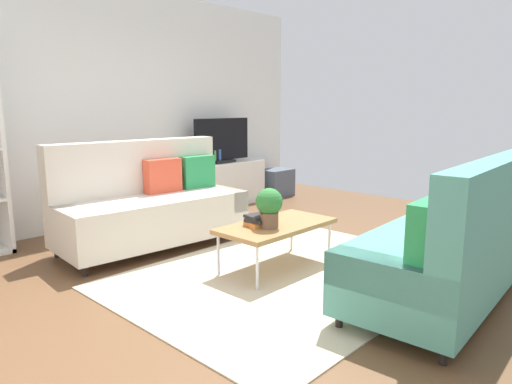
{
  "coord_description": "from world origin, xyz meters",
  "views": [
    {
      "loc": [
        -3.0,
        -2.54,
        1.46
      ],
      "look_at": [
        0.16,
        0.45,
        0.65
      ],
      "focal_mm": 32.59,
      "sensor_mm": 36.0,
      "label": 1
    }
  ],
  "objects": [
    {
      "name": "ground_plane",
      "position": [
        0.0,
        0.0,
        0.0
      ],
      "size": [
        7.68,
        7.68,
        0.0
      ],
      "primitive_type": "plane",
      "color": "brown"
    },
    {
      "name": "wall_far",
      "position": [
        0.0,
        2.8,
        1.45
      ],
      "size": [
        6.4,
        0.12,
        2.9
      ],
      "primitive_type": "cube",
      "color": "white",
      "rests_on": "ground_plane"
    },
    {
      "name": "area_rug",
      "position": [
        0.01,
        -0.1,
        0.01
      ],
      "size": [
        2.9,
        2.2,
        0.01
      ],
      "primitive_type": "cube",
      "color": "beige",
      "rests_on": "ground_plane"
    },
    {
      "name": "couch_beige",
      "position": [
        -0.32,
        1.52,
        0.45
      ],
      "size": [
        1.96,
        0.99,
        1.1
      ],
      "rotation": [
        0.0,
        0.0,
        3.06
      ],
      "color": "beige",
      "rests_on": "ground_plane"
    },
    {
      "name": "couch_green",
      "position": [
        0.35,
        -1.33,
        0.45
      ],
      "size": [
        1.95,
        0.95,
        1.1
      ],
      "rotation": [
        0.0,
        0.0,
        0.06
      ],
      "color": "teal",
      "rests_on": "ground_plane"
    },
    {
      "name": "coffee_table",
      "position": [
        0.06,
        0.1,
        0.39
      ],
      "size": [
        1.1,
        0.56,
        0.42
      ],
      "color": "#9E7042",
      "rests_on": "ground_plane"
    },
    {
      "name": "tv_console",
      "position": [
        1.55,
        2.46,
        0.32
      ],
      "size": [
        1.4,
        0.44,
        0.64
      ],
      "primitive_type": "cube",
      "color": "silver",
      "rests_on": "ground_plane"
    },
    {
      "name": "tv",
      "position": [
        1.55,
        2.44,
        0.95
      ],
      "size": [
        1.0,
        0.2,
        0.64
      ],
      "color": "black",
      "rests_on": "tv_console"
    },
    {
      "name": "storage_trunk",
      "position": [
        2.65,
        2.36,
        0.22
      ],
      "size": [
        0.52,
        0.4,
        0.44
      ],
      "primitive_type": "cube",
      "color": "#4C5666",
      "rests_on": "ground_plane"
    },
    {
      "name": "potted_plant",
      "position": [
        -0.09,
        0.06,
        0.61
      ],
      "size": [
        0.23,
        0.23,
        0.35
      ],
      "color": "brown",
      "rests_on": "coffee_table"
    },
    {
      "name": "table_book_0",
      "position": [
        -0.09,
        0.16,
        0.44
      ],
      "size": [
        0.27,
        0.22,
        0.04
      ],
      "primitive_type": "cube",
      "rotation": [
        0.0,
        0.0,
        -0.19
      ],
      "color": "orange",
      "rests_on": "coffee_table"
    },
    {
      "name": "table_book_1",
      "position": [
        -0.09,
        0.16,
        0.48
      ],
      "size": [
        0.26,
        0.2,
        0.03
      ],
      "primitive_type": "cube",
      "rotation": [
        0.0,
        0.0,
        0.11
      ],
      "color": "#262626",
      "rests_on": "table_book_0"
    },
    {
      "name": "table_book_2",
      "position": [
        -0.09,
        0.16,
        0.51
      ],
      "size": [
        0.27,
        0.22,
        0.03
      ],
      "primitive_type": "cube",
      "rotation": [
        0.0,
        0.0,
        -0.17
      ],
      "color": "#262626",
      "rests_on": "table_book_1"
    },
    {
      "name": "vase_0",
      "position": [
        0.97,
        2.51,
        0.72
      ],
      "size": [
        0.08,
        0.08,
        0.16
      ],
      "primitive_type": "cylinder",
      "color": "silver",
      "rests_on": "tv_console"
    },
    {
      "name": "vase_1",
      "position": [
        1.12,
        2.51,
        0.73
      ],
      "size": [
        0.11,
        0.11,
        0.18
      ],
      "primitive_type": "cylinder",
      "color": "#4C72B2",
      "rests_on": "tv_console"
    },
    {
      "name": "bottle_0",
      "position": [
        1.29,
        2.42,
        0.75
      ],
      "size": [
        0.05,
        0.05,
        0.22
      ],
      "primitive_type": "cylinder",
      "color": "red",
      "rests_on": "tv_console"
    },
    {
      "name": "bottle_1",
      "position": [
        1.39,
        2.42,
        0.74
      ],
      "size": [
        0.04,
        0.04,
        0.19
      ],
      "primitive_type": "cylinder",
      "color": "#3F8C4C",
      "rests_on": "tv_console"
    },
    {
      "name": "bottle_2",
      "position": [
        1.48,
        2.42,
        0.74
      ],
      "size": [
        0.05,
        0.05,
        0.2
      ],
      "primitive_type": "cylinder",
      "color": "#3359B2",
      "rests_on": "tv_console"
    }
  ]
}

